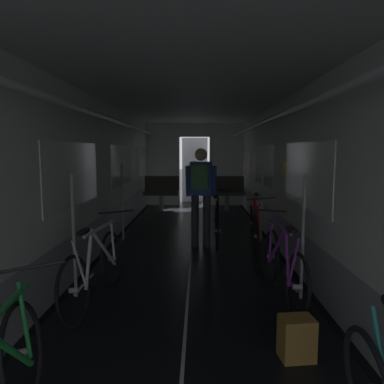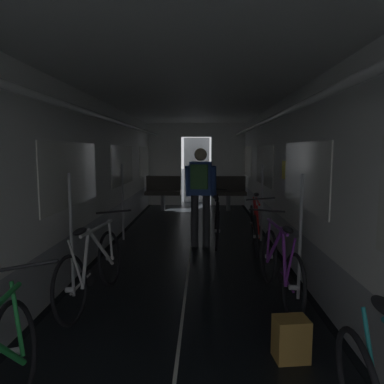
{
  "view_description": "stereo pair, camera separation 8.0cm",
  "coord_description": "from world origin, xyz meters",
  "px_view_note": "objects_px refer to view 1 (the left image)",
  "views": [
    {
      "loc": [
        0.12,
        -1.8,
        1.65
      ],
      "look_at": [
        0.0,
        4.79,
        0.89
      ],
      "focal_mm": 33.71,
      "sensor_mm": 36.0,
      "label": 1
    },
    {
      "loc": [
        0.2,
        -1.8,
        1.65
      ],
      "look_at": [
        0.0,
        4.79,
        0.89
      ],
      "focal_mm": 33.71,
      "sensor_mm": 36.0,
      "label": 2
    }
  ],
  "objects_px": {
    "bicycle_white": "(95,268)",
    "person_cyclist_aisle": "(201,188)",
    "bench_seat_far_right": "(227,190)",
    "bicycle_red": "(255,226)",
    "backpack_on_floor": "(297,338)",
    "bench_seat_far_left": "(162,190)",
    "bicycle_purple": "(282,266)",
    "bicycle_black_in_aisle": "(217,222)"
  },
  "relations": [
    {
      "from": "bench_seat_far_left",
      "to": "bicycle_purple",
      "type": "distance_m",
      "value": 6.31
    },
    {
      "from": "bench_seat_far_right",
      "to": "bicycle_red",
      "type": "relative_size",
      "value": 0.58
    },
    {
      "from": "bench_seat_far_left",
      "to": "bicycle_white",
      "type": "relative_size",
      "value": 0.58
    },
    {
      "from": "backpack_on_floor",
      "to": "bench_seat_far_right",
      "type": "bearing_deg",
      "value": 90.02
    },
    {
      "from": "bicycle_white",
      "to": "bicycle_red",
      "type": "relative_size",
      "value": 1.0
    },
    {
      "from": "bench_seat_far_right",
      "to": "person_cyclist_aisle",
      "type": "bearing_deg",
      "value": -100.92
    },
    {
      "from": "bench_seat_far_left",
      "to": "bicycle_black_in_aisle",
      "type": "height_order",
      "value": "bench_seat_far_left"
    },
    {
      "from": "person_cyclist_aisle",
      "to": "bench_seat_far_left",
      "type": "bearing_deg",
      "value": 105.47
    },
    {
      "from": "bicycle_white",
      "to": "bicycle_red",
      "type": "bearing_deg",
      "value": 46.97
    },
    {
      "from": "bench_seat_far_right",
      "to": "bench_seat_far_left",
      "type": "bearing_deg",
      "value": 180.0
    },
    {
      "from": "bicycle_red",
      "to": "person_cyclist_aisle",
      "type": "bearing_deg",
      "value": 175.05
    },
    {
      "from": "bench_seat_far_left",
      "to": "person_cyclist_aisle",
      "type": "distance_m",
      "value": 4.0
    },
    {
      "from": "bench_seat_far_left",
      "to": "person_cyclist_aisle",
      "type": "xyz_separation_m",
      "value": [
        1.06,
        -3.83,
        0.45
      ]
    },
    {
      "from": "bench_seat_far_right",
      "to": "bicycle_white",
      "type": "height_order",
      "value": "bench_seat_far_right"
    },
    {
      "from": "bicycle_white",
      "to": "bicycle_red",
      "type": "distance_m",
      "value": 3.03
    },
    {
      "from": "bench_seat_far_left",
      "to": "bicycle_red",
      "type": "xyz_separation_m",
      "value": [
        1.97,
        -3.91,
        -0.18
      ]
    },
    {
      "from": "bicycle_white",
      "to": "bicycle_black_in_aisle",
      "type": "distance_m",
      "value": 2.94
    },
    {
      "from": "bicycle_purple",
      "to": "bicycle_red",
      "type": "xyz_separation_m",
      "value": [
        0.02,
        2.09,
        -0.0
      ]
    },
    {
      "from": "person_cyclist_aisle",
      "to": "bicycle_red",
      "type": "bearing_deg",
      "value": -4.95
    },
    {
      "from": "bicycle_purple",
      "to": "bicycle_white",
      "type": "relative_size",
      "value": 1.0
    },
    {
      "from": "bench_seat_far_right",
      "to": "bicycle_purple",
      "type": "xyz_separation_m",
      "value": [
        0.15,
        -6.0,
        -0.18
      ]
    },
    {
      "from": "bicycle_purple",
      "to": "bicycle_white",
      "type": "xyz_separation_m",
      "value": [
        -2.04,
        -0.12,
        -0.0
      ]
    },
    {
      "from": "bicycle_purple",
      "to": "backpack_on_floor",
      "type": "relative_size",
      "value": 4.98
    },
    {
      "from": "bicycle_white",
      "to": "person_cyclist_aisle",
      "type": "xyz_separation_m",
      "value": [
        1.15,
        2.29,
        0.63
      ]
    },
    {
      "from": "bicycle_purple",
      "to": "bicycle_white",
      "type": "height_order",
      "value": "bicycle_white"
    },
    {
      "from": "bench_seat_far_right",
      "to": "bicycle_white",
      "type": "bearing_deg",
      "value": -107.16
    },
    {
      "from": "bench_seat_far_right",
      "to": "bicycle_purple",
      "type": "distance_m",
      "value": 6.01
    },
    {
      "from": "bicycle_red",
      "to": "backpack_on_floor",
      "type": "distance_m",
      "value": 3.26
    },
    {
      "from": "bench_seat_far_right",
      "to": "bicycle_white",
      "type": "relative_size",
      "value": 0.58
    },
    {
      "from": "bicycle_white",
      "to": "person_cyclist_aisle",
      "type": "relative_size",
      "value": 1.0
    },
    {
      "from": "backpack_on_floor",
      "to": "bicycle_purple",
      "type": "bearing_deg",
      "value": 82.64
    },
    {
      "from": "bicycle_black_in_aisle",
      "to": "backpack_on_floor",
      "type": "xyz_separation_m",
      "value": [
        0.44,
        -3.6,
        -0.21
      ]
    },
    {
      "from": "person_cyclist_aisle",
      "to": "bicycle_black_in_aisle",
      "type": "relative_size",
      "value": 1.0
    },
    {
      "from": "bicycle_white",
      "to": "backpack_on_floor",
      "type": "xyz_separation_m",
      "value": [
        1.89,
        -1.04,
        -0.21
      ]
    },
    {
      "from": "person_cyclist_aisle",
      "to": "bench_seat_far_right",
      "type": "bearing_deg",
      "value": 79.08
    },
    {
      "from": "bicycle_red",
      "to": "person_cyclist_aisle",
      "type": "distance_m",
      "value": 1.11
    },
    {
      "from": "bench_seat_far_right",
      "to": "bicycle_white",
      "type": "distance_m",
      "value": 6.41
    },
    {
      "from": "bicycle_purple",
      "to": "backpack_on_floor",
      "type": "height_order",
      "value": "bicycle_purple"
    },
    {
      "from": "bicycle_purple",
      "to": "bench_seat_far_right",
      "type": "bearing_deg",
      "value": 91.46
    },
    {
      "from": "bicycle_purple",
      "to": "bicycle_black_in_aisle",
      "type": "distance_m",
      "value": 2.51
    },
    {
      "from": "bench_seat_far_right",
      "to": "bicycle_red",
      "type": "distance_m",
      "value": 3.92
    },
    {
      "from": "bench_seat_far_left",
      "to": "bicycle_purple",
      "type": "bearing_deg",
      "value": -71.98
    }
  ]
}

